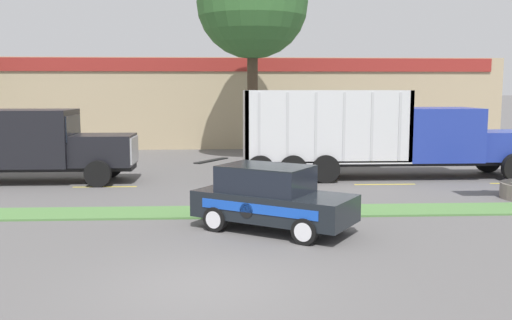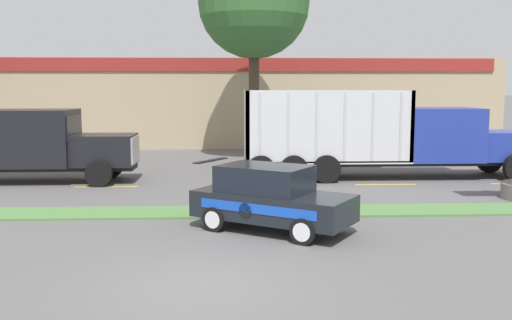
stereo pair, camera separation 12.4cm
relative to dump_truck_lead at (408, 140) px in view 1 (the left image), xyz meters
name	(u,v)px [view 1 (the left image)]	position (x,y,z in m)	size (l,w,h in m)	color
ground_plane	(202,285)	(-8.07, -12.84, -1.59)	(600.00, 600.00, 0.00)	#5B5959
grass_verge	(211,212)	(-8.07, -6.53, -1.56)	(120.00, 1.61, 0.06)	#517F42
centre_line_4	(105,187)	(-12.22, -1.73, -1.59)	(2.40, 0.14, 0.01)	yellow
centre_line_5	(247,186)	(-6.82, -1.73, -1.59)	(2.40, 0.14, 0.01)	yellow
centre_line_6	(385,184)	(-1.42, -1.73, -1.59)	(2.40, 0.14, 0.01)	yellow
dump_truck_lead	(408,140)	(0.00, 0.00, 0.00)	(12.23, 2.78, 3.64)	black
rally_car	(271,198)	(-6.42, -8.71, -0.72)	(4.43, 3.73, 1.75)	black
store_building_backdrop	(236,101)	(-6.88, 17.57, 1.21)	(33.07, 12.10, 5.60)	tan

